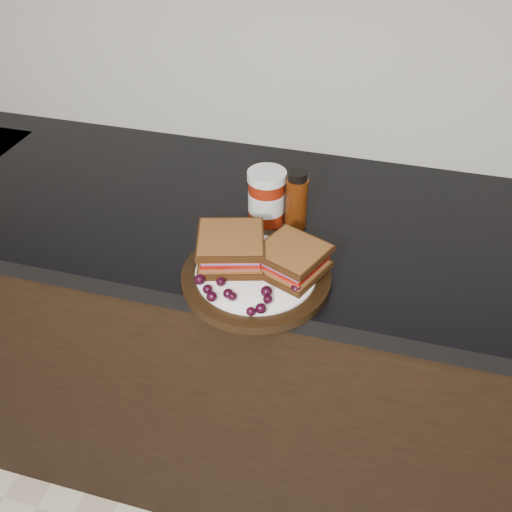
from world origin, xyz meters
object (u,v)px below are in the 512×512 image
at_px(sandwich_left, 231,248).
at_px(oil_bottle, 297,199).
at_px(plate, 256,277).
at_px(condiment_jar, 267,197).

xyz_separation_m(sandwich_left, oil_bottle, (0.09, 0.18, 0.01)).
relative_size(plate, sandwich_left, 2.28).
bearing_deg(sandwich_left, condiment_jar, 66.61).
height_order(plate, oil_bottle, oil_bottle).
bearing_deg(oil_bottle, condiment_jar, -179.44).
relative_size(sandwich_left, condiment_jar, 1.03).
height_order(plate, condiment_jar, condiment_jar).
distance_m(plate, sandwich_left, 0.07).
xyz_separation_m(plate, sandwich_left, (-0.05, 0.02, 0.04)).
bearing_deg(plate, oil_bottle, 80.80).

